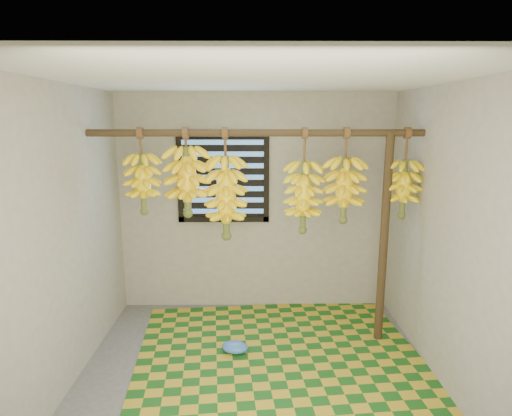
{
  "coord_description": "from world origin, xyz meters",
  "views": [
    {
      "loc": [
        -0.03,
        -3.15,
        2.12
      ],
      "look_at": [
        0.0,
        0.55,
        1.35
      ],
      "focal_mm": 30.0,
      "sensor_mm": 36.0,
      "label": 1
    }
  ],
  "objects_px": {
    "banana_bunch_b": "(187,181)",
    "banana_bunch_d": "(303,197)",
    "banana_bunch_f": "(403,189)",
    "plastic_bag": "(235,347)",
    "banana_bunch_a": "(143,184)",
    "woven_mat": "(278,352)",
    "banana_bunch_e": "(344,190)",
    "support_post": "(384,241)",
    "banana_bunch_c": "(226,198)"
  },
  "relations": [
    {
      "from": "banana_bunch_b",
      "to": "banana_bunch_d",
      "type": "height_order",
      "value": "same"
    },
    {
      "from": "banana_bunch_f",
      "to": "banana_bunch_d",
      "type": "bearing_deg",
      "value": 180.0
    },
    {
      "from": "plastic_bag",
      "to": "banana_bunch_a",
      "type": "bearing_deg",
      "value": 162.98
    },
    {
      "from": "banana_bunch_b",
      "to": "woven_mat",
      "type": "bearing_deg",
      "value": -16.28
    },
    {
      "from": "banana_bunch_a",
      "to": "banana_bunch_f",
      "type": "bearing_deg",
      "value": 0.0
    },
    {
      "from": "banana_bunch_e",
      "to": "banana_bunch_f",
      "type": "bearing_deg",
      "value": 0.0
    },
    {
      "from": "woven_mat",
      "to": "banana_bunch_b",
      "type": "xyz_separation_m",
      "value": [
        -0.83,
        0.24,
        1.56
      ]
    },
    {
      "from": "support_post",
      "to": "banana_bunch_d",
      "type": "xyz_separation_m",
      "value": [
        -0.76,
        0.0,
        0.42
      ]
    },
    {
      "from": "support_post",
      "to": "banana_bunch_b",
      "type": "bearing_deg",
      "value": -180.0
    },
    {
      "from": "support_post",
      "to": "banana_bunch_f",
      "type": "xyz_separation_m",
      "value": [
        0.15,
        0.0,
        0.49
      ]
    },
    {
      "from": "banana_bunch_b",
      "to": "banana_bunch_c",
      "type": "bearing_deg",
      "value": 0.0
    },
    {
      "from": "support_post",
      "to": "plastic_bag",
      "type": "xyz_separation_m",
      "value": [
        -1.4,
        -0.25,
        -0.94
      ]
    },
    {
      "from": "banana_bunch_d",
      "to": "banana_bunch_a",
      "type": "bearing_deg",
      "value": 180.0
    },
    {
      "from": "banana_bunch_d",
      "to": "woven_mat",
      "type": "bearing_deg",
      "value": -133.85
    },
    {
      "from": "banana_bunch_a",
      "to": "banana_bunch_d",
      "type": "distance_m",
      "value": 1.47
    },
    {
      "from": "banana_bunch_d",
      "to": "banana_bunch_f",
      "type": "relative_size",
      "value": 1.17
    },
    {
      "from": "support_post",
      "to": "banana_bunch_b",
      "type": "height_order",
      "value": "banana_bunch_b"
    },
    {
      "from": "woven_mat",
      "to": "banana_bunch_b",
      "type": "bearing_deg",
      "value": 163.72
    },
    {
      "from": "banana_bunch_b",
      "to": "banana_bunch_e",
      "type": "bearing_deg",
      "value": 0.0
    },
    {
      "from": "banana_bunch_a",
      "to": "banana_bunch_c",
      "type": "height_order",
      "value": "same"
    },
    {
      "from": "banana_bunch_e",
      "to": "banana_bunch_f",
      "type": "relative_size",
      "value": 1.05
    },
    {
      "from": "banana_bunch_b",
      "to": "banana_bunch_d",
      "type": "relative_size",
      "value": 0.83
    },
    {
      "from": "woven_mat",
      "to": "banana_bunch_f",
      "type": "height_order",
      "value": "banana_bunch_f"
    },
    {
      "from": "support_post",
      "to": "banana_bunch_a",
      "type": "distance_m",
      "value": 2.29
    },
    {
      "from": "banana_bunch_a",
      "to": "plastic_bag",
      "type": "bearing_deg",
      "value": -17.02
    },
    {
      "from": "banana_bunch_c",
      "to": "support_post",
      "type": "bearing_deg",
      "value": 0.0
    },
    {
      "from": "banana_bunch_e",
      "to": "banana_bunch_d",
      "type": "bearing_deg",
      "value": 180.0
    },
    {
      "from": "banana_bunch_c",
      "to": "woven_mat",
      "type": "bearing_deg",
      "value": -26.9
    },
    {
      "from": "support_post",
      "to": "banana_bunch_d",
      "type": "relative_size",
      "value": 2.08
    },
    {
      "from": "banana_bunch_a",
      "to": "banana_bunch_b",
      "type": "bearing_deg",
      "value": -0.0
    },
    {
      "from": "banana_bunch_b",
      "to": "banana_bunch_e",
      "type": "xyz_separation_m",
      "value": [
        1.43,
        0.0,
        -0.08
      ]
    },
    {
      "from": "plastic_bag",
      "to": "banana_bunch_b",
      "type": "bearing_deg",
      "value": 149.38
    },
    {
      "from": "banana_bunch_e",
      "to": "banana_bunch_c",
      "type": "bearing_deg",
      "value": 180.0
    },
    {
      "from": "plastic_bag",
      "to": "banana_bunch_c",
      "type": "height_order",
      "value": "banana_bunch_c"
    },
    {
      "from": "banana_bunch_d",
      "to": "banana_bunch_b",
      "type": "bearing_deg",
      "value": -180.0
    },
    {
      "from": "banana_bunch_c",
      "to": "banana_bunch_e",
      "type": "relative_size",
      "value": 1.17
    },
    {
      "from": "banana_bunch_b",
      "to": "plastic_bag",
      "type": "bearing_deg",
      "value": -30.62
    },
    {
      "from": "banana_bunch_b",
      "to": "banana_bunch_c",
      "type": "height_order",
      "value": "same"
    },
    {
      "from": "support_post",
      "to": "banana_bunch_b",
      "type": "xyz_separation_m",
      "value": [
        -1.82,
        -0.0,
        0.57
      ]
    },
    {
      "from": "banana_bunch_c",
      "to": "banana_bunch_b",
      "type": "bearing_deg",
      "value": 180.0
    },
    {
      "from": "plastic_bag",
      "to": "woven_mat",
      "type": "bearing_deg",
      "value": 1.82
    },
    {
      "from": "woven_mat",
      "to": "banana_bunch_a",
      "type": "height_order",
      "value": "banana_bunch_a"
    },
    {
      "from": "banana_bunch_f",
      "to": "banana_bunch_b",
      "type": "bearing_deg",
      "value": -180.0
    },
    {
      "from": "banana_bunch_d",
      "to": "banana_bunch_f",
      "type": "xyz_separation_m",
      "value": [
        0.91,
        0.0,
        0.07
      ]
    },
    {
      "from": "banana_bunch_c",
      "to": "banana_bunch_e",
      "type": "xyz_separation_m",
      "value": [
        1.08,
        0.0,
        0.07
      ]
    },
    {
      "from": "plastic_bag",
      "to": "banana_bunch_e",
      "type": "distance_m",
      "value": 1.76
    },
    {
      "from": "plastic_bag",
      "to": "banana_bunch_d",
      "type": "distance_m",
      "value": 1.52
    },
    {
      "from": "woven_mat",
      "to": "banana_bunch_c",
      "type": "bearing_deg",
      "value": 153.1
    },
    {
      "from": "banana_bunch_b",
      "to": "banana_bunch_f",
      "type": "relative_size",
      "value": 0.97
    },
    {
      "from": "support_post",
      "to": "plastic_bag",
      "type": "bearing_deg",
      "value": -169.67
    }
  ]
}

